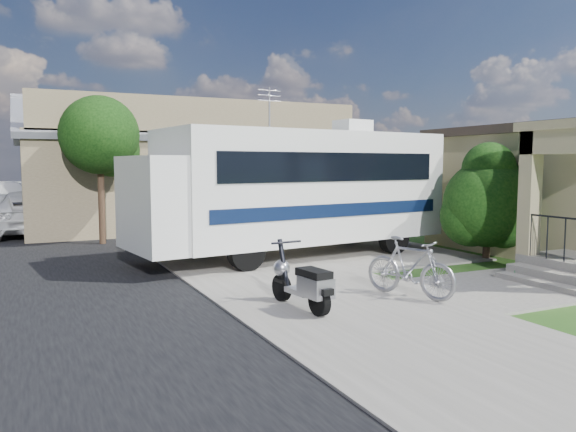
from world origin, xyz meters
name	(u,v)px	position (x,y,z in m)	size (l,w,h in m)	color
ground	(366,292)	(0.00, 0.00, 0.00)	(120.00, 120.00, 0.00)	#163C10
sidewalk_slab	(183,235)	(-1.00, 10.00, 0.03)	(4.00, 80.00, 0.06)	slate
driveway_slab	(322,252)	(1.50, 4.50, 0.03)	(7.00, 6.00, 0.05)	slate
walk_slab	(518,286)	(3.00, -1.00, 0.03)	(4.00, 3.00, 0.05)	slate
warehouse	(181,176)	(0.00, 13.97, 1.99)	(12.50, 8.40, 5.04)	brown
street_tree_a	(103,139)	(-3.70, 9.05, 3.25)	(2.44, 2.40, 4.58)	#302315
street_tree_b	(74,145)	(-3.70, 19.05, 3.39)	(2.44, 2.40, 4.73)	#302315
street_tree_c	(62,154)	(-3.70, 28.05, 3.10)	(2.44, 2.40, 4.42)	#302315
motorhome	(294,187)	(0.52, 4.23, 1.87)	(8.79, 3.74, 4.37)	silver
shrub	(488,200)	(4.95, 1.83, 1.56)	(2.49, 2.38, 3.06)	#302315
scooter	(304,284)	(-1.82, -0.88, 0.50)	(0.61, 1.69, 1.11)	black
bicycle	(410,271)	(0.35, -0.92, 0.55)	(0.52, 1.83, 1.10)	#939299
pickup_truck	(30,212)	(-5.77, 12.93, 0.77)	(2.56, 5.56, 1.54)	silver
van	(4,199)	(-6.79, 20.57, 0.83)	(2.32, 5.70, 1.65)	silver
garden_hose	(521,275)	(3.70, -0.46, 0.09)	(0.40, 0.40, 0.18)	#166E2F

